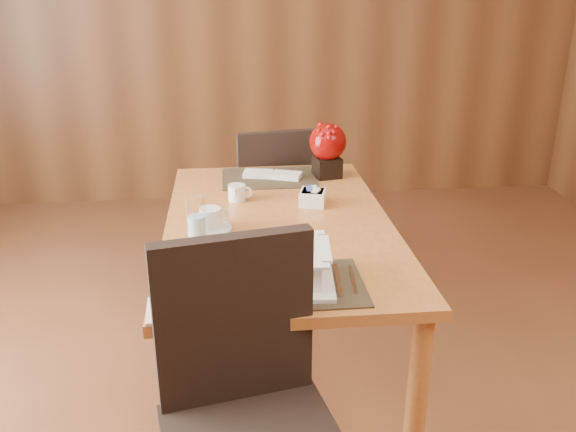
{
  "coord_description": "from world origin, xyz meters",
  "views": [
    {
      "loc": [
        -0.19,
        -1.66,
        1.67
      ],
      "look_at": [
        0.01,
        0.35,
        0.87
      ],
      "focal_mm": 38.0,
      "sensor_mm": 36.0,
      "label": 1
    }
  ],
  "objects": [
    {
      "name": "water_glass",
      "position": [
        -0.32,
        0.46,
        0.84
      ],
      "size": [
        0.09,
        0.09,
        0.17
      ],
      "primitive_type": "cylinder",
      "rotation": [
        0.0,
        0.0,
        0.16
      ],
      "color": "white",
      "rests_on": "dining_table"
    },
    {
      "name": "dining_table",
      "position": [
        0.0,
        0.6,
        0.65
      ],
      "size": [
        0.9,
        1.5,
        0.75
      ],
      "color": "#BA6E33",
      "rests_on": "ground"
    },
    {
      "name": "placemat_near",
      "position": [
        0.0,
        0.05,
        0.75
      ],
      "size": [
        0.45,
        0.33,
        0.01
      ],
      "primitive_type": "cube",
      "color": "black",
      "rests_on": "dining_table"
    },
    {
      "name": "bread_plate",
      "position": [
        -0.37,
        -0.07,
        0.76
      ],
      "size": [
        0.16,
        0.16,
        0.01
      ],
      "primitive_type": "cube",
      "rotation": [
        0.0,
        0.0,
        0.07
      ],
      "color": "white",
      "rests_on": "dining_table"
    },
    {
      "name": "creamer_jug",
      "position": [
        -0.16,
        0.86,
        0.79
      ],
      "size": [
        0.12,
        0.12,
        0.07
      ],
      "primitive_type": null,
      "rotation": [
        0.0,
        0.0,
        -0.21
      ],
      "color": "white",
      "rests_on": "dining_table"
    },
    {
      "name": "far_chair",
      "position": [
        0.04,
        1.51,
        0.52
      ],
      "size": [
        0.5,
        0.5,
        0.92
      ],
      "rotation": [
        0.0,
        0.0,
        3.32
      ],
      "color": "black",
      "rests_on": "ground"
    },
    {
      "name": "coffee_cup",
      "position": [
        -0.27,
        0.53,
        0.79
      ],
      "size": [
        0.16,
        0.16,
        0.09
      ],
      "rotation": [
        0.0,
        0.0,
        0.4
      ],
      "color": "white",
      "rests_on": "dining_table"
    },
    {
      "name": "soup_setting",
      "position": [
        -0.02,
        0.08,
        0.81
      ],
      "size": [
        0.33,
        0.33,
        0.12
      ],
      "rotation": [
        0.0,
        0.0,
        -0.09
      ],
      "color": "white",
      "rests_on": "dining_table"
    },
    {
      "name": "near_chair",
      "position": [
        -0.17,
        -0.28,
        0.58
      ],
      "size": [
        0.56,
        0.56,
        1.02
      ],
      "rotation": [
        0.0,
        0.0,
        0.2
      ],
      "color": "black",
      "rests_on": "ground"
    },
    {
      "name": "back_wall",
      "position": [
        0.0,
        3.0,
        1.4
      ],
      "size": [
        5.0,
        0.02,
        2.8
      ],
      "primitive_type": "cube",
      "color": "brown",
      "rests_on": "ground"
    },
    {
      "name": "sugar_caddy",
      "position": [
        0.16,
        0.77,
        0.78
      ],
      "size": [
        0.13,
        0.13,
        0.06
      ],
      "primitive_type": "cube",
      "rotation": [
        0.0,
        0.0,
        -0.27
      ],
      "color": "white",
      "rests_on": "dining_table"
    },
    {
      "name": "napkins_far",
      "position": [
        0.03,
        1.15,
        0.77
      ],
      "size": [
        0.3,
        0.18,
        0.03
      ],
      "primitive_type": null,
      "rotation": [
        0.0,
        0.0,
        -0.29
      ],
      "color": "silver",
      "rests_on": "dining_table"
    },
    {
      "name": "placemat_far",
      "position": [
        0.0,
        1.15,
        0.75
      ],
      "size": [
        0.45,
        0.33,
        0.01
      ],
      "primitive_type": "cube",
      "color": "black",
      "rests_on": "dining_table"
    },
    {
      "name": "berry_decor",
      "position": [
        0.29,
        1.15,
        0.9
      ],
      "size": [
        0.18,
        0.18,
        0.26
      ],
      "rotation": [
        0.0,
        0.0,
        0.2
      ],
      "color": "black",
      "rests_on": "dining_table"
    }
  ]
}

